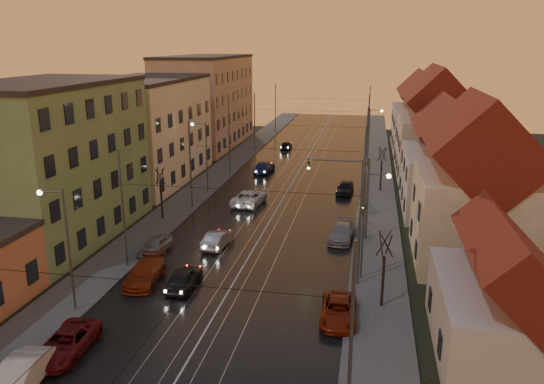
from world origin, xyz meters
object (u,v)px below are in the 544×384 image
Objects in this scene: parked_left_1 at (67,343)px; parked_left_3 at (155,245)px; driving_car_1 at (218,239)px; parked_left_2 at (145,273)px; driving_car_4 at (286,145)px; street_lamp_3 at (371,132)px; traffic_light_mast at (356,188)px; parked_right_2 at (345,188)px; driving_car_2 at (249,197)px; driving_car_0 at (184,278)px; parked_right_0 at (339,311)px; parked_left_0 at (19,378)px; street_lamp_0 at (63,238)px; driving_car_3 at (264,167)px; street_lamp_2 at (204,150)px; street_lamp_1 at (368,215)px; parked_right_1 at (342,233)px.

parked_left_3 is (-0.88, 14.39, 0.02)m from parked_left_1.
parked_left_2 reaches higher than driving_car_1.
street_lamp_3 is at bearing 140.54° from driving_car_4.
traffic_light_mast is 17.15m from parked_left_3.
traffic_light_mast reaches higher than parked_right_2.
driving_car_2 is 1.34× the size of parked_right_2.
driving_car_0 is 50.14m from driving_car_4.
parked_left_1 is at bearing -157.77° from parked_right_0.
street_lamp_3 is 14.65m from parked_right_2.
parked_left_0 reaches higher than parked_left_2.
street_lamp_0 is 34.24m from parked_right_2.
driving_car_3 is at bearing 106.48° from parked_right_0.
driving_car_2 is at bearing -31.80° from street_lamp_2.
parked_right_0 is at bearing 26.82° from parked_left_0.
driving_car_2 is (-12.21, 16.28, -4.10)m from street_lamp_1.
street_lamp_1 is at bearing 167.02° from driving_car_1.
parked_left_0 is 17.81m from parked_left_3.
street_lamp_0 is 6.59m from parked_left_1.
parked_right_0 is at bearing -83.67° from parked_right_2.
driving_car_0 is 7.80m from driving_car_1.
parked_right_2 is (-1.51, 14.20, -3.88)m from traffic_light_mast.
parked_left_0 is at bearing -105.65° from parked_right_2.
driving_car_4 is at bearing -88.82° from driving_car_3.
street_lamp_2 is 1.63× the size of parked_left_2.
street_lamp_0 is 9.08m from parked_left_0.
parked_left_2 is at bearing 58.49° from street_lamp_0.
parked_right_0 is at bearing -103.82° from street_lamp_1.
driving_car_3 reaches higher than parked_left_2.
street_lamp_1 is 9.00m from parked_right_1.
driving_car_1 is 1.09× the size of driving_car_4.
traffic_light_mast is 18.53m from parked_left_2.
driving_car_2 is 1.19× the size of parked_left_1.
parked_right_0 is (-1.50, -6.12, -4.24)m from street_lamp_1.
parked_right_2 is at bearing 90.58° from parked_right_0.
driving_car_1 is 10.61m from parked_right_1.
street_lamp_0 is 8.48m from driving_car_0.
driving_car_4 is at bearing 107.36° from traffic_light_mast.
street_lamp_2 is (-18.21, 20.00, 0.00)m from street_lamp_1.
street_lamp_2 is 23.81m from parked_left_2.
parked_right_2 is at bearing -110.95° from driving_car_0.
driving_car_1 is (0.16, 7.80, -0.03)m from driving_car_0.
traffic_light_mast is at bearing 121.35° from driving_car_3.
parked_right_2 is at bearing 66.77° from parked_left_1.
parked_right_0 is at bearing -81.63° from parked_right_1.
street_lamp_1 is 13.51m from driving_car_1.
street_lamp_2 is 1.11× the size of traffic_light_mast.
parked_left_2 is at bearing -134.48° from parked_right_1.
parked_right_1 is at bearing -37.43° from street_lamp_2.
driving_car_1 is at bearing 60.99° from parked_left_2.
driving_car_3 is at bearing 118.81° from traffic_light_mast.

